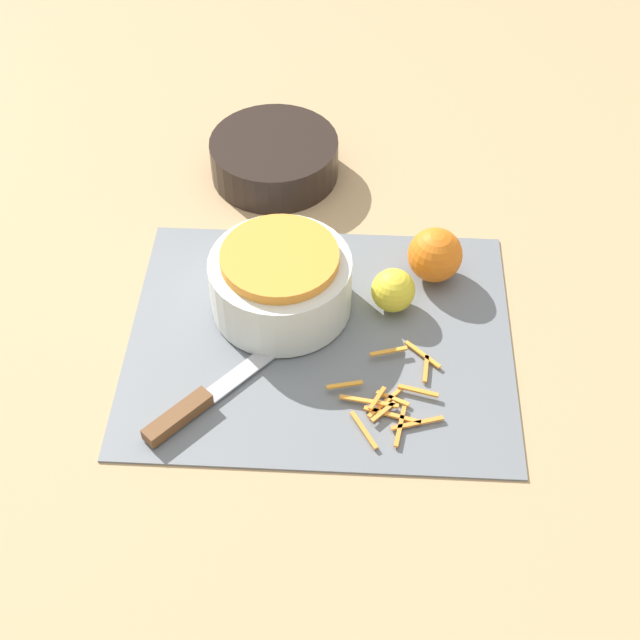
{
  "coord_description": "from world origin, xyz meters",
  "views": [
    {
      "loc": [
        0.04,
        -0.71,
        0.83
      ],
      "look_at": [
        0.0,
        0.0,
        0.04
      ],
      "focal_mm": 50.0,
      "sensor_mm": 36.0,
      "label": 1
    }
  ],
  "objects_px": {
    "bowl_dark": "(274,158)",
    "orange_left": "(435,255)",
    "bowl_speckled": "(281,281)",
    "lemon": "(393,290)",
    "knife": "(200,401)"
  },
  "relations": [
    {
      "from": "bowl_speckled",
      "to": "knife",
      "type": "xyz_separation_m",
      "value": [
        -0.08,
        -0.16,
        -0.04
      ]
    },
    {
      "from": "bowl_speckled",
      "to": "knife",
      "type": "distance_m",
      "value": 0.18
    },
    {
      "from": "bowl_speckled",
      "to": "lemon",
      "type": "relative_size",
      "value": 3.18
    },
    {
      "from": "orange_left",
      "to": "lemon",
      "type": "height_order",
      "value": "orange_left"
    },
    {
      "from": "bowl_speckled",
      "to": "lemon",
      "type": "bearing_deg",
      "value": 2.69
    },
    {
      "from": "bowl_dark",
      "to": "knife",
      "type": "height_order",
      "value": "bowl_dark"
    },
    {
      "from": "bowl_speckled",
      "to": "knife",
      "type": "bearing_deg",
      "value": -116.63
    },
    {
      "from": "bowl_dark",
      "to": "orange_left",
      "type": "relative_size",
      "value": 2.62
    },
    {
      "from": "bowl_speckled",
      "to": "lemon",
      "type": "distance_m",
      "value": 0.14
    },
    {
      "from": "bowl_dark",
      "to": "bowl_speckled",
      "type": "bearing_deg",
      "value": -83.29
    },
    {
      "from": "bowl_speckled",
      "to": "knife",
      "type": "height_order",
      "value": "bowl_speckled"
    },
    {
      "from": "knife",
      "to": "lemon",
      "type": "height_order",
      "value": "lemon"
    },
    {
      "from": "bowl_speckled",
      "to": "bowl_dark",
      "type": "xyz_separation_m",
      "value": [
        -0.03,
        0.27,
        -0.02
      ]
    },
    {
      "from": "bowl_speckled",
      "to": "bowl_dark",
      "type": "height_order",
      "value": "bowl_speckled"
    },
    {
      "from": "bowl_speckled",
      "to": "orange_left",
      "type": "distance_m",
      "value": 0.2
    }
  ]
}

